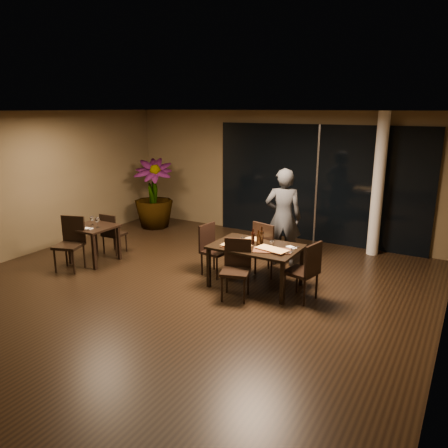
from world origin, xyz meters
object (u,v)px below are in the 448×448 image
side_table (94,232)px  chair_main_far (267,246)px  bottle_b (258,238)px  chair_main_near (236,265)px  diner (283,218)px  potted_plant (153,194)px  bottle_a (253,237)px  main_table (256,250)px  chair_side_near (71,240)px  chair_main_right (306,268)px  chair_main_left (212,247)px  chair_side_far (112,232)px  bottle_c (262,235)px

side_table → chair_main_far: size_ratio=0.78×
bottle_b → chair_main_near: bearing=-104.2°
bottle_b → diner: bearing=93.6°
chair_main_far → diner: size_ratio=0.53×
potted_plant → bottle_a: (3.97, -2.16, -0.00)m
side_table → diner: diner is taller
chair_main_near → bottle_a: (0.00, 0.59, 0.35)m
main_table → chair_main_far: size_ratio=1.46×
chair_side_near → diner: size_ratio=0.53×
diner → chair_main_right: bearing=103.9°
chair_main_far → bottle_b: (0.09, -0.58, 0.32)m
chair_main_near → chair_main_far: bearing=70.4°
chair_main_right → chair_main_near: bearing=-56.7°
main_table → bottle_b: size_ratio=5.19×
chair_main_right → bottle_b: (-0.92, 0.11, 0.34)m
chair_main_left → chair_side_far: 2.45m
chair_side_far → bottle_a: 3.37m
side_table → diner: 3.82m
chair_side_far → bottle_c: (3.47, 0.11, 0.41)m
diner → chair_main_near: bearing=66.4°
chair_main_far → bottle_a: chair_main_far is taller
chair_side_far → bottle_a: bottle_a is taller
chair_side_far → potted_plant: 2.30m
main_table → chair_side_far: size_ratio=1.69×
chair_main_left → chair_side_near: size_ratio=0.93×
side_table → chair_side_near: (-0.08, -0.51, -0.05)m
chair_main_right → diner: size_ratio=0.51×
chair_main_far → chair_main_near: size_ratio=1.06×
chair_side_near → bottle_b: size_ratio=3.58×
chair_main_far → diner: (0.01, 0.69, 0.40)m
bottle_b → chair_main_far: bearing=98.9°
diner → bottle_c: (0.07, -1.12, -0.07)m
main_table → chair_main_left: bearing=172.3°
chair_main_near → bottle_a: bottle_a is taller
main_table → potted_plant: size_ratio=0.84×
bottle_a → bottle_c: 0.15m
chair_side_near → chair_main_far: bearing=6.5°
chair_main_left → chair_main_right: 1.97m
chair_main_left → diner: bearing=-32.5°
main_table → chair_side_near: size_ratio=1.45×
chair_main_near → bottle_c: bearing=62.6°
chair_main_far → potted_plant: bearing=-7.2°
chair_main_near → chair_side_far: bearing=152.9°
chair_side_near → chair_side_far: bearing=68.8°
bottle_c → side_table: bearing=-169.4°
potted_plant → side_table: bearing=-76.4°
diner → bottle_c: bearing=71.6°
bottle_c → chair_main_left: bearing=-179.3°
chair_main_near → bottle_b: (0.13, 0.53, 0.35)m
chair_main_right → bottle_b: 0.98m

